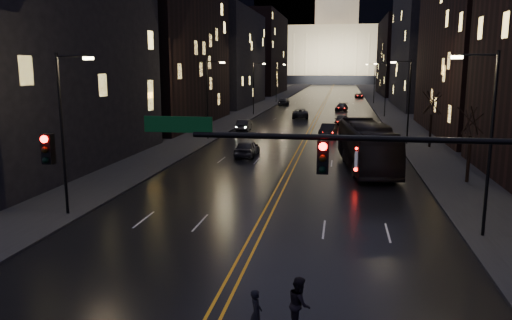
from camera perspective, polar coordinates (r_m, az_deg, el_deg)
The scene contains 34 objects.
ground at distance 17.44m, azimuth -4.98°, elevation -17.73°, with size 900.00×900.00×0.00m, color black.
road at distance 145.11m, azimuth 8.22°, elevation 7.27°, with size 20.00×320.00×0.02m, color black.
sidewalk_left at distance 146.16m, azimuth 2.68°, elevation 7.42°, with size 8.00×320.00×0.16m, color black.
sidewalk_right at distance 145.39m, azimuth 13.78°, elevation 7.11°, with size 8.00×320.00×0.16m, color black.
center_line at distance 145.11m, azimuth 8.22°, elevation 7.28°, with size 0.62×320.00×0.01m, color orange.
building_left_near at distance 44.59m, azimuth -25.09°, elevation 13.17°, with size 12.00×28.00×22.00m, color black.
building_left_mid at distance 73.44m, azimuth -10.55°, elevation 14.94°, with size 12.00×30.00×28.00m, color black.
building_left_far at distance 109.72m, azimuth -3.50°, elevation 11.52°, with size 12.00×34.00×20.00m, color black.
building_left_dist at distance 156.87m, azimuth 0.59°, elevation 12.00°, with size 12.00×40.00×24.00m, color black.
building_right_mid at distance 108.26m, azimuth 19.25°, elevation 12.57°, with size 12.00×34.00×26.00m, color black.
building_right_dist at distance 155.77m, azimuth 16.33°, elevation 11.23°, with size 12.00×40.00×22.00m, color black.
capitol at distance 265.00m, azimuth 9.10°, elevation 12.43°, with size 90.00×50.00×58.50m.
traffic_signal at distance 15.27m, azimuth 16.67°, elevation -1.81°, with size 17.29×0.45×7.00m.
streetlamp_right_near at distance 25.93m, azimuth 24.90°, elevation 2.58°, with size 2.13×0.25×9.00m.
streetlamp_left_near at distance 29.08m, azimuth -21.01°, elevation 3.64°, with size 2.13×0.25×9.00m.
streetlamp_right_mid at distance 55.33m, azimuth 16.92°, elevation 6.88°, with size 2.13×0.25×9.00m.
streetlamp_left_mid at distance 56.88m, azimuth -5.42°, elevation 7.38°, with size 2.13×0.25×9.00m.
streetlamp_right_far at distance 85.15m, azimuth 14.48°, elevation 8.16°, with size 2.13×0.25×9.00m.
streetlamp_left_far at distance 86.16m, azimuth -0.16°, elevation 8.52°, with size 2.13×0.25×9.00m.
streetlamp_right_dist at distance 115.06m, azimuth 13.30°, elevation 8.77°, with size 2.13×0.25×9.00m.
streetlamp_left_dist at distance 115.81m, azimuth 2.43°, elevation 9.05°, with size 2.13×0.25×9.00m.
tree_right_mid at distance 38.08m, azimuth 23.42°, elevation 4.12°, with size 2.40×2.40×6.65m.
tree_right_far at distance 53.71m, azimuth 19.47°, elevation 6.04°, with size 2.40×2.40×6.65m.
bus at distance 41.82m, azimuth 12.53°, elevation 1.60°, with size 3.16×13.53×3.77m, color black.
oncoming_car_a at distance 46.44m, azimuth -1.03°, elevation 1.36°, with size 1.86×4.63×1.58m, color black.
oncoming_car_b at distance 65.24m, azimuth -1.37°, elevation 4.00°, with size 1.56×4.48×1.48m, color black.
oncoming_car_c at distance 81.65m, azimuth 5.09°, elevation 5.33°, with size 2.58×5.59×1.55m, color black.
oncoming_car_d at distance 109.25m, azimuth 3.18°, elevation 6.69°, with size 2.16×5.32×1.54m, color black.
receding_car_a at distance 60.48m, azimuth 8.26°, elevation 3.40°, with size 1.62×4.66×1.53m, color black.
receding_car_b at distance 71.78m, azimuth 9.77°, elevation 4.51°, with size 1.90×4.72×1.61m, color black.
receding_car_c at distance 95.69m, azimuth 9.75°, elevation 5.96°, with size 2.01×4.95×1.44m, color black.
receding_car_d at distance 136.52m, azimuth 11.72°, elevation 7.22°, with size 2.11×4.58×1.27m, color black.
pedestrian_a at distance 16.13m, azimuth 0.01°, elevation -17.10°, with size 0.56×0.37×1.54m, color black.
pedestrian_b at distance 16.47m, azimuth 4.97°, elevation -16.04°, with size 0.87×0.48×1.78m, color black.
Camera 1 is at (4.01, -14.82, 8.28)m, focal length 35.00 mm.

